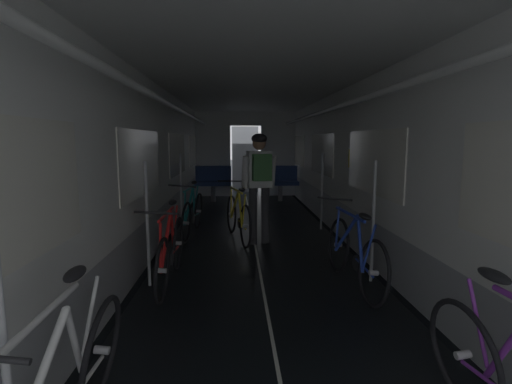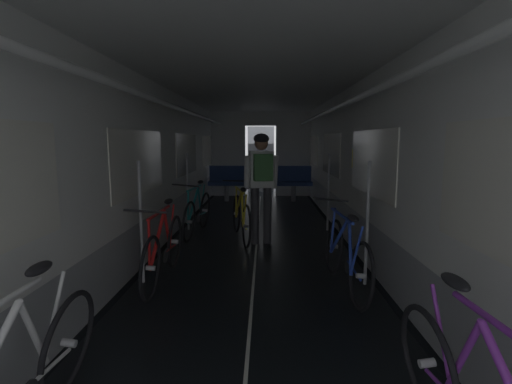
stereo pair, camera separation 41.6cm
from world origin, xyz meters
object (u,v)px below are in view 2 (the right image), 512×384
Objects in this scene: bench_seat_far_left at (227,180)px; bicycle_red at (164,249)px; bench_seat_far_right at (293,180)px; person_cyclist_aisle at (261,176)px; bicycle_blue at (346,255)px; bicycle_yellow_in_aisle at (241,217)px; bicycle_teal at (197,213)px.

bicycle_red is at bearing -91.27° from bench_seat_far_left.
person_cyclist_aisle is at bearing -100.81° from bench_seat_far_right.
bicycle_blue reaches higher than bicycle_red.
bench_seat_far_right is 0.58× the size of bicycle_blue.
bicycle_blue is at bearing -5.39° from bicycle_red.
bicycle_blue is (1.91, -6.12, -0.19)m from bench_seat_far_left.
bicycle_red is at bearing 174.61° from bicycle_blue.
bicycle_blue is at bearing -88.94° from bench_seat_far_right.
bicycle_yellow_in_aisle is (-0.34, 0.26, -0.69)m from person_cyclist_aisle.
bicycle_blue is 1.00× the size of bicycle_red.
bench_seat_far_right is at bearing 91.06° from bicycle_blue.
bench_seat_far_right is 0.58× the size of bicycle_teal.
bicycle_red is (-0.13, -5.93, -0.18)m from bench_seat_far_left.
bench_seat_far_left is at bearing 180.00° from bench_seat_far_right.
bicycle_yellow_in_aisle is (-1.16, -4.04, -0.18)m from bench_seat_far_right.
bench_seat_far_left is at bearing 87.94° from bicycle_teal.
bicycle_blue is 2.44m from bicycle_yellow_in_aisle.
bench_seat_far_left is 5.93m from bicycle_red.
bicycle_yellow_in_aisle is (0.78, -0.32, 0.00)m from bicycle_teal.
bench_seat_far_left reaches higher than bicycle_blue.
bench_seat_far_left reaches higher than bicycle_yellow_in_aisle.
bicycle_red is 1.02× the size of bicycle_yellow_in_aisle.
bicycle_yellow_in_aisle is (-1.27, 2.08, 0.00)m from bicycle_blue.
bicycle_teal is at bearing -92.06° from bench_seat_far_left.
bench_seat_far_left is 0.58× the size of bicycle_blue.
bicycle_blue is (0.11, -6.12, -0.19)m from bench_seat_far_right.
bicycle_red reaches higher than bicycle_yellow_in_aisle.
bench_seat_far_left is 4.44m from person_cyclist_aisle.
bench_seat_far_right reaches higher than bicycle_blue.
bicycle_red is at bearing -89.91° from bicycle_teal.
bicycle_yellow_in_aisle is at bearing -80.98° from bench_seat_far_left.
bench_seat_far_right is 6.24m from bicycle_red.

